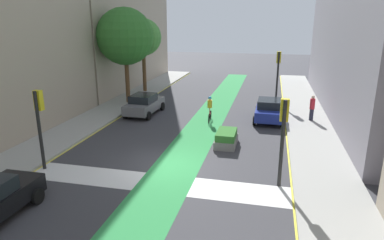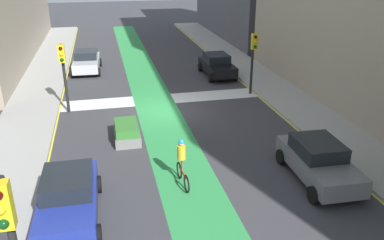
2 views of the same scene
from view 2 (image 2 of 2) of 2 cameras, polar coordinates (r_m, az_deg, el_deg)
name	(u,v)px [view 2 (image 2 of 2)]	position (r m, az deg, el deg)	size (l,w,h in m)	color
ground_plane	(167,111)	(22.72, -3.59, 1.35)	(120.00, 120.00, 0.00)	#38383D
bike_lane_paint	(158,111)	(22.65, -4.84, 1.26)	(2.40, 60.00, 0.01)	#2D8C47
crosswalk_band	(162,99)	(24.58, -4.37, 2.99)	(12.00, 1.80, 0.01)	silver
sidewalk_left	(289,100)	(24.92, 13.68, 2.86)	(3.00, 60.00, 0.15)	#9E9E99
curb_stripe_left	(266,102)	(24.33, 10.49, 2.48)	(0.16, 60.00, 0.01)	yellow
sidewalk_right	(27,121)	(22.83, -22.49, -0.08)	(3.00, 60.00, 0.15)	#9E9E99
curb_stripe_right	(57,119)	(22.63, -18.74, 0.08)	(0.16, 60.00, 0.01)	yellow
traffic_signal_near_right	(63,66)	(22.61, -17.94, 7.41)	(0.35, 0.52, 3.85)	black
traffic_signal_near_left	(253,52)	(24.96, 8.77, 9.57)	(0.35, 0.52, 3.85)	black
car_grey_left_far	(318,161)	(16.29, 17.60, -5.54)	(2.15, 4.26, 1.57)	slate
car_silver_right_near	(87,61)	(31.37, -14.82, 8.13)	(2.19, 4.28, 1.57)	#B2B7BF
car_black_left_near	(217,65)	(29.32, 3.59, 7.86)	(2.04, 4.21, 1.57)	black
car_blue_right_far	(69,197)	(13.96, -17.20, -10.48)	(2.07, 4.23, 1.57)	navy
cyclist_in_lane	(182,161)	(15.14, -1.44, -5.90)	(0.32, 1.73, 1.86)	black
median_planter	(127,132)	(19.17, -9.30, -1.74)	(1.18, 2.07, 0.85)	slate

